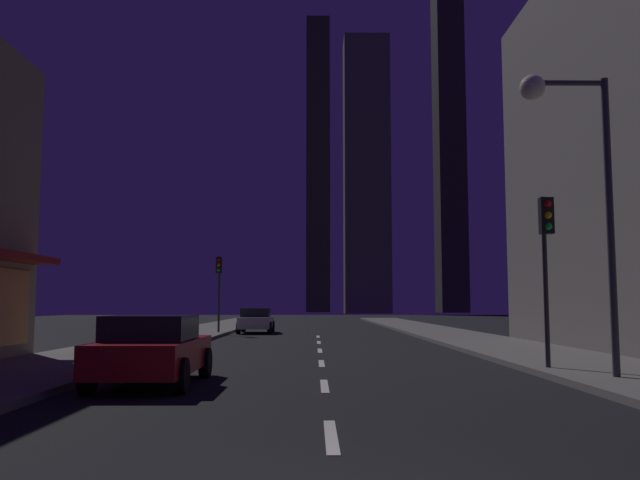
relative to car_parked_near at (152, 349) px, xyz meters
name	(u,v)px	position (x,y,z in m)	size (l,w,h in m)	color
ground_plane	(318,335)	(3.60, 23.40, -0.79)	(78.00, 136.00, 0.10)	black
sidewalk_right	(442,333)	(10.60, 23.40, -0.67)	(4.00, 76.00, 0.15)	#605E59
sidewalk_left	(193,333)	(-3.40, 23.40, -0.67)	(4.00, 76.00, 0.15)	#605E59
lane_marking_center	(322,364)	(3.60, 5.00, -0.73)	(0.16, 33.40, 0.01)	silver
skyscraper_distant_tall	(318,164)	(4.28, 129.98, 31.71)	(5.12, 7.22, 64.90)	#38352A
skyscraper_distant_mid	(366,174)	(13.35, 109.70, 25.47)	(8.54, 7.42, 52.43)	#635E4A
skyscraper_distant_short	(449,136)	(31.80, 122.26, 36.12)	(5.60, 7.73, 73.73)	#353227
car_parked_near	(152,349)	(0.00, 0.00, 0.00)	(1.98, 4.24, 1.45)	#B21919
car_parked_far	(256,320)	(0.00, 25.10, 0.00)	(1.98, 4.24, 1.45)	silver
fire_hydrant_far_left	(179,334)	(-2.30, 14.13, -0.29)	(0.42, 0.30, 0.65)	#B2B2B2
traffic_light_near_right	(546,243)	(9.10, 2.15, 2.45)	(0.32, 0.48, 4.20)	#2D2D2D
traffic_light_far_left	(219,277)	(-1.90, 22.91, 2.45)	(0.32, 0.48, 4.20)	#2D2D2D
street_lamp_right	(570,149)	(8.98, 0.14, 4.33)	(1.96, 0.56, 6.58)	#38383D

